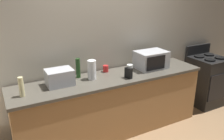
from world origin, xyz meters
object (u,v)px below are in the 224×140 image
object	(u,v)px
cordless_phone	(128,73)
mug_red	(106,69)
bottle_hand_soap	(21,87)
microwave	(151,60)
paper_towel_roll	(92,70)
toaster_oven	(60,77)
stove_range	(206,80)
mug_white	(130,68)
bottle_wine	(78,68)

from	to	relation	value
cordless_phone	mug_red	xyz separation A→B (m)	(-0.16, 0.38, -0.03)
cordless_phone	bottle_hand_soap	world-z (taller)	bottle_hand_soap
mug_red	cordless_phone	bearing A→B (deg)	-66.83
microwave	paper_towel_roll	xyz separation A→B (m)	(-1.00, 0.00, 0.00)
mug_red	toaster_oven	bearing A→B (deg)	-167.61
paper_towel_roll	bottle_hand_soap	xyz separation A→B (m)	(-0.93, -0.12, -0.02)
toaster_oven	paper_towel_roll	world-z (taller)	paper_towel_roll
stove_range	paper_towel_roll	bearing A→B (deg)	178.74
mug_red	mug_white	bearing A→B (deg)	-24.75
toaster_oven	paper_towel_roll	distance (m)	0.45
stove_range	paper_towel_roll	size ratio (longest dim) A/B	4.00
toaster_oven	bottle_hand_soap	xyz separation A→B (m)	(-0.48, -0.13, 0.01)
toaster_oven	microwave	bearing A→B (deg)	-0.48
bottle_hand_soap	mug_red	world-z (taller)	bottle_hand_soap
microwave	mug_white	xyz separation A→B (m)	(-0.38, 0.03, -0.08)
stove_range	paper_towel_roll	distance (m)	2.36
paper_towel_roll	bottle_wine	world-z (taller)	bottle_wine
microwave	mug_white	bearing A→B (deg)	176.19
cordless_phone	mug_red	distance (m)	0.42
mug_red	mug_white	world-z (taller)	mug_white
toaster_oven	bottle_wine	xyz separation A→B (m)	(0.30, 0.13, 0.03)
cordless_phone	bottle_wine	distance (m)	0.71
toaster_oven	cordless_phone	distance (m)	0.94
stove_range	toaster_oven	distance (m)	2.79
cordless_phone	bottle_wine	size ratio (longest dim) A/B	0.54
stove_range	microwave	size ratio (longest dim) A/B	2.25
mug_white	toaster_oven	bearing A→B (deg)	-179.32
microwave	bottle_hand_soap	distance (m)	1.94
microwave	mug_white	distance (m)	0.39
stove_range	mug_red	xyz separation A→B (m)	(-1.99, 0.22, 0.49)
stove_range	mug_red	bearing A→B (deg)	173.54
paper_towel_roll	cordless_phone	world-z (taller)	paper_towel_roll
toaster_oven	bottle_hand_soap	bearing A→B (deg)	-165.29
bottle_hand_soap	mug_red	size ratio (longest dim) A/B	2.43
paper_towel_roll	microwave	bearing A→B (deg)	-0.13
microwave	paper_towel_roll	size ratio (longest dim) A/B	1.78
microwave	cordless_phone	bearing A→B (deg)	-159.24
bottle_wine	bottle_hand_soap	xyz separation A→B (m)	(-0.79, -0.26, -0.02)
toaster_oven	mug_white	size ratio (longest dim) A/B	3.26
cordless_phone	mug_white	bearing A→B (deg)	37.77
microwave	mug_red	distance (m)	0.73
toaster_oven	mug_red	distance (m)	0.77
microwave	mug_white	size ratio (longest dim) A/B	4.60
stove_range	cordless_phone	size ratio (longest dim) A/B	7.20
cordless_phone	bottle_wine	bearing A→B (deg)	133.48
cordless_phone	mug_white	distance (m)	0.28
paper_towel_roll	cordless_phone	size ratio (longest dim) A/B	1.80
paper_towel_roll	bottle_wine	bearing A→B (deg)	135.20
mug_red	bottle_wine	bearing A→B (deg)	-176.18
stove_range	microwave	world-z (taller)	microwave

